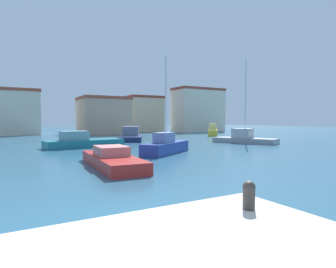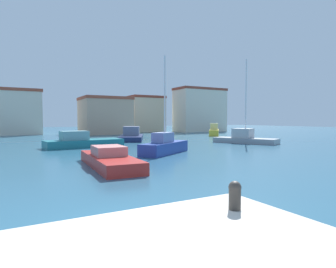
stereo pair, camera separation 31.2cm
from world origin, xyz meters
name	(u,v)px [view 2 (the right image)]	position (x,y,z in m)	size (l,w,h in m)	color
water	(192,143)	(15.00, 20.00, 0.00)	(160.00, 160.00, 0.00)	#285670
mooring_bollard	(235,194)	(1.34, -1.93, 1.21)	(0.23, 0.23, 0.52)	#38332D
sailboat_grey_near_pier	(245,138)	(19.95, 17.18, 0.55)	(4.72, 7.03, 9.01)	gray
sailboat_blue_distant_north	(164,146)	(7.89, 13.02, 0.60)	(5.22, 4.28, 7.31)	#233D93
motorboat_red_outer_mooring	(109,159)	(2.47, 9.24, 0.40)	(2.30, 6.83, 1.11)	#B22823
motorboat_teal_mid_harbor	(82,142)	(3.55, 20.94, 0.51)	(7.19, 3.04, 1.52)	#1E707A
motorboat_yellow_behind_lamppost	(214,131)	(26.04, 30.29, 0.69)	(3.99, 4.39, 1.95)	gold
motorboat_navy_far_left	(132,136)	(10.98, 27.54, 0.54)	(5.87, 8.49, 1.71)	#19234C
warehouse_block	(105,116)	(12.43, 43.99, 3.25)	(8.16, 7.85, 6.49)	tan
harbor_office	(143,114)	(22.98, 51.06, 3.78)	(7.23, 7.95, 7.54)	beige
yacht_club	(200,110)	(33.03, 44.18, 4.60)	(10.65, 5.49, 9.17)	beige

